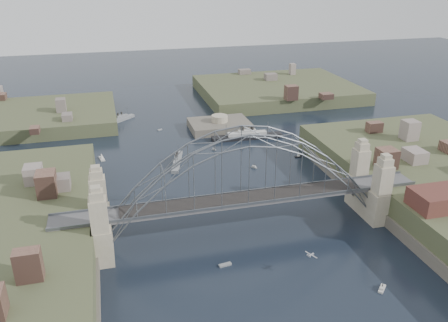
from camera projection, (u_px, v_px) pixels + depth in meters
ground at (244, 230)px, 106.07m from camera, size 500.00×500.00×0.00m
bridge at (245, 182)px, 101.20m from camera, size 84.00×13.80×24.60m
headland_nw at (37, 122)px, 177.38m from camera, size 60.00×45.00×9.00m
headland_ne at (277, 94)px, 215.17m from camera, size 70.00×55.00×9.50m
fort_island at (220, 130)px, 171.18m from camera, size 22.00×16.00×9.40m
naval_cruiser_near at (177, 161)px, 141.40m from camera, size 6.02×15.86×4.75m
naval_cruiser_far at (120, 119)px, 179.56m from camera, size 11.78×10.88×4.76m
ocean_liner at (247, 136)px, 161.27m from camera, size 25.27×4.83×6.17m
aeroplane at (311, 255)px, 89.10m from camera, size 1.68×2.82×0.44m
small_boat_a at (173, 206)px, 116.21m from camera, size 1.23×2.51×0.45m
small_boat_b at (254, 167)px, 138.34m from camera, size 1.63×1.85×1.43m
small_boat_c at (225, 265)px, 93.59m from camera, size 2.73×1.27×0.45m
small_boat_d at (298, 154)px, 146.01m from camera, size 2.37×1.17×2.38m
small_boat_e at (102, 157)px, 144.40m from camera, size 1.98×4.10×2.38m
small_boat_f at (214, 149)px, 151.53m from camera, size 1.42×1.29×1.43m
small_boat_g at (382, 288)px, 86.61m from camera, size 2.56×2.53×1.43m
small_boat_h at (160, 130)px, 169.84m from camera, size 1.88×1.36×0.45m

